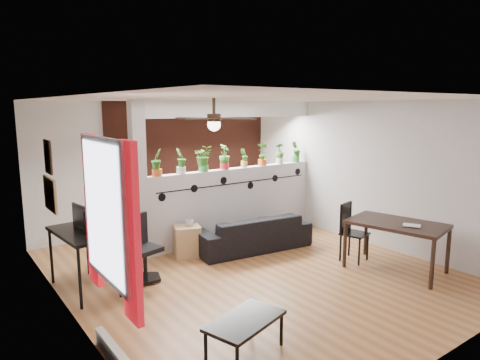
# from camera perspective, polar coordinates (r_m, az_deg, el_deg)

# --- Properties ---
(room_shell) EXTENTS (6.30, 7.10, 2.90)m
(room_shell) POSITION_cam_1_polar(r_m,az_deg,el_deg) (6.38, 1.20, -0.99)
(room_shell) COLOR brown
(room_shell) RESTS_ON ground
(partition_wall) EXTENTS (3.60, 0.18, 1.35)m
(partition_wall) POSITION_cam_1_polar(r_m,az_deg,el_deg) (8.16, -0.74, -3.12)
(partition_wall) COLOR #BCBCC1
(partition_wall) RESTS_ON ground
(ceiling_header) EXTENTS (3.60, 0.18, 0.30)m
(ceiling_header) POSITION_cam_1_polar(r_m,az_deg,el_deg) (7.96, -0.77, 9.45)
(ceiling_header) COLOR silver
(ceiling_header) RESTS_ON room_shell
(pier_column) EXTENTS (0.22, 0.20, 2.60)m
(pier_column) POSITION_cam_1_polar(r_m,az_deg,el_deg) (7.12, -13.37, -0.14)
(pier_column) COLOR #BCBCC1
(pier_column) RESTS_ON ground
(brick_panel) EXTENTS (3.90, 0.05, 2.60)m
(brick_panel) POSITION_cam_1_polar(r_m,az_deg,el_deg) (9.27, -6.03, 2.30)
(brick_panel) COLOR #9B402D
(brick_panel) RESTS_ON ground
(vine_decal) EXTENTS (3.31, 0.01, 0.30)m
(vine_decal) POSITION_cam_1_polar(r_m,az_deg,el_deg) (8.00, -0.35, -0.41)
(vine_decal) COLOR black
(vine_decal) RESTS_ON partition_wall
(window_assembly) EXTENTS (0.09, 1.30, 1.55)m
(window_assembly) POSITION_cam_1_polar(r_m,az_deg,el_deg) (4.11, -17.38, -4.48)
(window_assembly) COLOR white
(window_assembly) RESTS_ON room_shell
(baseboard_heater) EXTENTS (0.08, 1.00, 0.18)m
(baseboard_heater) POSITION_cam_1_polar(r_m,az_deg,el_deg) (4.65, -16.23, -21.66)
(baseboard_heater) COLOR beige
(baseboard_heater) RESTS_ON ground
(corkboard) EXTENTS (0.03, 0.60, 0.45)m
(corkboard) POSITION_cam_1_polar(r_m,az_deg,el_deg) (6.17, -23.98, -1.74)
(corkboard) COLOR #9E7D4C
(corkboard) RESTS_ON room_shell
(framed_art) EXTENTS (0.03, 0.34, 0.44)m
(framed_art) POSITION_cam_1_polar(r_m,az_deg,el_deg) (6.05, -24.23, 2.83)
(framed_art) COLOR #8C7259
(framed_art) RESTS_ON room_shell
(ceiling_fan) EXTENTS (1.19, 1.19, 0.43)m
(ceiling_fan) POSITION_cam_1_polar(r_m,az_deg,el_deg) (5.57, -3.48, 7.94)
(ceiling_fan) COLOR black
(ceiling_fan) RESTS_ON room_shell
(potted_plant_0) EXTENTS (0.31, 0.29, 0.46)m
(potted_plant_0) POSITION_cam_1_polar(r_m,az_deg,el_deg) (7.21, -11.05, 2.42)
(potted_plant_0) COLOR #CD5818
(potted_plant_0) RESTS_ON partition_wall
(potted_plant_1) EXTENTS (0.27, 0.24, 0.44)m
(potted_plant_1) POSITION_cam_1_polar(r_m,az_deg,el_deg) (7.42, -7.89, 2.63)
(potted_plant_1) COLOR white
(potted_plant_1) RESTS_ON partition_wall
(potted_plant_2) EXTENTS (0.31, 0.28, 0.47)m
(potted_plant_2) POSITION_cam_1_polar(r_m,az_deg,el_deg) (7.64, -4.91, 2.99)
(potted_plant_2) COLOR green
(potted_plant_2) RESTS_ON partition_wall
(potted_plant_3) EXTENTS (0.30, 0.29, 0.46)m
(potted_plant_3) POSITION_cam_1_polar(r_m,az_deg,el_deg) (7.88, -2.09, 3.18)
(potted_plant_3) COLOR red
(potted_plant_3) RESTS_ON partition_wall
(potted_plant_4) EXTENTS (0.22, 0.21, 0.36)m
(potted_plant_4) POSITION_cam_1_polar(r_m,az_deg,el_deg) (8.14, 0.54, 3.05)
(potted_plant_4) COLOR #E7AF51
(potted_plant_4) RESTS_ON partition_wall
(potted_plant_5) EXTENTS (0.30, 0.31, 0.46)m
(potted_plant_5) POSITION_cam_1_polar(r_m,az_deg,el_deg) (8.41, 3.01, 3.61)
(potted_plant_5) COLOR #D75419
(potted_plant_5) RESTS_ON partition_wall
(potted_plant_6) EXTENTS (0.25, 0.23, 0.41)m
(potted_plant_6) POSITION_cam_1_polar(r_m,az_deg,el_deg) (8.71, 5.32, 3.62)
(potted_plant_6) COLOR silver
(potted_plant_6) RESTS_ON partition_wall
(potted_plant_7) EXTENTS (0.28, 0.26, 0.43)m
(potted_plant_7) POSITION_cam_1_polar(r_m,az_deg,el_deg) (9.01, 7.48, 3.85)
(potted_plant_7) COLOR #318737
(potted_plant_7) RESTS_ON partition_wall
(sofa) EXTENTS (2.05, 1.02, 0.58)m
(sofa) POSITION_cam_1_polar(r_m,az_deg,el_deg) (7.62, 1.60, -7.04)
(sofa) COLOR black
(sofa) RESTS_ON ground
(cube_shelf) EXTENTS (0.52, 0.50, 0.52)m
(cube_shelf) POSITION_cam_1_polar(r_m,az_deg,el_deg) (7.32, -7.04, -8.08)
(cube_shelf) COLOR #A68658
(cube_shelf) RESTS_ON ground
(cup) EXTENTS (0.16, 0.16, 0.10)m
(cup) POSITION_cam_1_polar(r_m,az_deg,el_deg) (7.25, -6.74, -5.68)
(cup) COLOR gray
(cup) RESTS_ON cube_shelf
(computer_desk) EXTENTS (0.70, 1.20, 0.83)m
(computer_desk) POSITION_cam_1_polar(r_m,az_deg,el_deg) (6.20, -20.27, -7.13)
(computer_desk) COLOR black
(computer_desk) RESTS_ON ground
(monitor) EXTENTS (0.31, 0.10, 0.18)m
(monitor) POSITION_cam_1_polar(r_m,az_deg,el_deg) (6.29, -20.74, -5.32)
(monitor) COLOR black
(monitor) RESTS_ON computer_desk
(office_chair) EXTENTS (0.49, 0.50, 0.95)m
(office_chair) POSITION_cam_1_polar(r_m,az_deg,el_deg) (6.41, -12.90, -9.37)
(office_chair) COLOR black
(office_chair) RESTS_ON ground
(dining_table) EXTENTS (1.14, 1.54, 0.76)m
(dining_table) POSITION_cam_1_polar(r_m,az_deg,el_deg) (6.96, 20.18, -5.97)
(dining_table) COLOR black
(dining_table) RESTS_ON ground
(book) EXTENTS (0.27, 0.30, 0.02)m
(book) POSITION_cam_1_polar(r_m,az_deg,el_deg) (6.70, 21.88, -5.85)
(book) COLOR gray
(book) RESTS_ON dining_table
(folding_chair) EXTENTS (0.47, 0.47, 0.95)m
(folding_chair) POSITION_cam_1_polar(r_m,az_deg,el_deg) (7.24, 14.45, -6.02)
(folding_chair) COLOR black
(folding_chair) RESTS_ON ground
(coffee_table) EXTENTS (0.93, 0.68, 0.39)m
(coffee_table) POSITION_cam_1_polar(r_m,az_deg,el_deg) (4.52, 0.69, -18.51)
(coffee_table) COLOR black
(coffee_table) RESTS_ON ground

